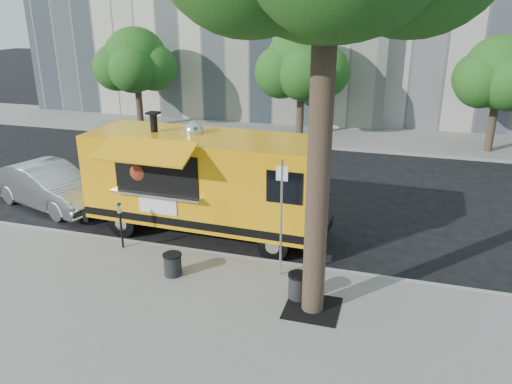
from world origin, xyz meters
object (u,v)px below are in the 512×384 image
far_tree_c (500,73)px  food_truck (204,181)px  sedan (49,186)px  far_tree_b (302,63)px  sign_post (281,212)px  far_tree_a (136,60)px  parking_meter (120,220)px  trash_bin_left (173,264)px  trash_bin_right (298,285)px

far_tree_c → food_truck: size_ratio=0.72×
food_truck → sedan: 5.99m
far_tree_b → sign_post: size_ratio=1.83×
far_tree_a → parking_meter: far_tree_a is taller
sedan → far_tree_b: bearing=-10.6°
far_tree_a → sedan: bearing=-75.9°
far_tree_b → far_tree_c: size_ratio=1.06×
far_tree_c → trash_bin_left: far_tree_c is taller
food_truck → trash_bin_left: size_ratio=12.74×
parking_meter → trash_bin_left: parking_meter is taller
far_tree_b → trash_bin_right: (3.20, -15.15, -3.36)m
food_truck → trash_bin_left: (0.27, -2.81, -1.22)m
far_tree_c → far_tree_b: bearing=178.1°
sedan → trash_bin_left: sedan is taller
parking_meter → food_truck: food_truck is taller
far_tree_a → far_tree_b: far_tree_b is taller
far_tree_c → food_truck: far_tree_c is taller
food_truck → sedan: bearing=176.9°
far_tree_a → sign_post: (11.55, -13.85, -1.93)m
far_tree_b → far_tree_c: bearing=-1.9°
far_tree_b → trash_bin_left: bearing=-90.0°
far_tree_b → sign_post: 14.61m
sign_post → food_truck: food_truck is taller
far_tree_a → parking_meter: size_ratio=4.01×
parking_meter → trash_bin_right: (5.20, -1.10, -0.51)m
far_tree_b → far_tree_a: bearing=-177.5°
far_tree_a → far_tree_b: 9.01m
trash_bin_right → sign_post: bearing=125.9°
far_tree_c → sedan: far_tree_c is taller
sedan → parking_meter: bearing=-102.1°
sign_post → trash_bin_left: bearing=-163.0°
far_tree_a → food_truck: far_tree_a is taller
far_tree_b → trash_bin_left: size_ratio=9.64×
food_truck → trash_bin_right: bearing=-38.4°
sign_post → food_truck: bearing=144.2°
far_tree_b → food_truck: far_tree_b is taller
sign_post → trash_bin_right: size_ratio=5.02×
trash_bin_left → far_tree_b: bearing=90.0°
food_truck → sedan: (-5.90, 0.50, -0.93)m
far_tree_b → parking_meter: (-2.00, -14.05, -2.85)m
far_tree_a → trash_bin_left: 17.50m
parking_meter → trash_bin_right: 5.34m
food_truck → trash_bin_right: (3.47, -2.93, -1.21)m
far_tree_b → parking_meter: far_tree_b is taller
sign_post → far_tree_c: bearing=65.2°
far_tree_c → trash_bin_right: far_tree_c is taller
food_truck → parking_meter: bearing=-131.6°
far_tree_b → food_truck: (-0.27, -12.22, -2.16)m
far_tree_c → trash_bin_right: size_ratio=8.72×
far_tree_a → sedan: far_tree_a is taller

